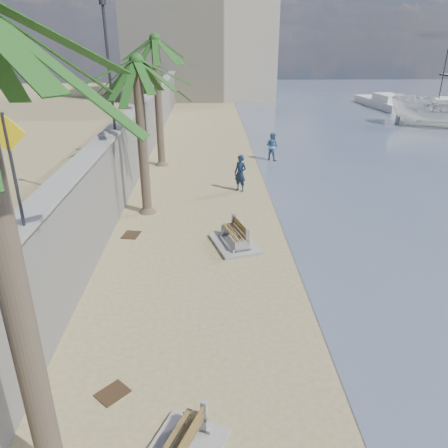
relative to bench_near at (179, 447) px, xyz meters
name	(u,v)px	position (x,y,z in m)	size (l,w,h in m)	color
ground_plane	(257,399)	(1.61, 1.46, -0.35)	(140.00, 140.00, 0.00)	#99895E
seawall	(142,134)	(-3.59, 21.46, 1.40)	(0.45, 70.00, 3.50)	gray
wall_cap	(139,104)	(-3.59, 21.46, 3.20)	(0.80, 70.00, 0.12)	gray
end_building	(200,39)	(-0.39, 53.46, 6.65)	(18.00, 12.00, 14.00)	#B7AA93
bench_near	(179,447)	(0.00, 0.00, 0.00)	(1.99, 2.30, 0.81)	gray
bench_far	(235,236)	(1.55, 9.18, 0.04)	(2.01, 2.48, 0.90)	gray
palm_mid	(136,63)	(-2.23, 12.70, 6.04)	(5.00, 5.00, 7.37)	brown
palm_back	(155,41)	(-2.33, 20.54, 6.76)	(5.00, 5.00, 8.12)	brown
pedestrian_sign	(10,155)	(-3.39, 2.96, 4.80)	(0.78, 0.07, 2.40)	#2D2D33
streetlight	(108,55)	(-3.49, 13.46, 6.29)	(0.28, 0.28, 5.12)	#2D2D33
person_a	(240,171)	(2.17, 15.51, 0.73)	(0.78, 0.53, 2.17)	#15243B
person_b	(272,145)	(4.61, 21.56, 0.64)	(0.96, 0.74, 1.99)	teal
boat_cruiser	(443,109)	(20.87, 32.06, 1.16)	(3.26, 3.35, 3.83)	silver
yacht_near	(426,111)	(22.67, 38.84, 0.00)	(10.43, 2.92, 1.50)	silver
yacht_far	(383,104)	(20.08, 43.76, 0.00)	(9.36, 2.62, 1.50)	silver
sailboat_west	(438,102)	(26.95, 44.89, -0.05)	(6.72, 6.64, 8.89)	silver
debris_b	(113,393)	(-1.61, 1.73, -0.34)	(0.67, 0.53, 0.03)	#382616
debris_c	(131,235)	(-2.57, 10.22, -0.34)	(0.78, 0.62, 0.03)	#382616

